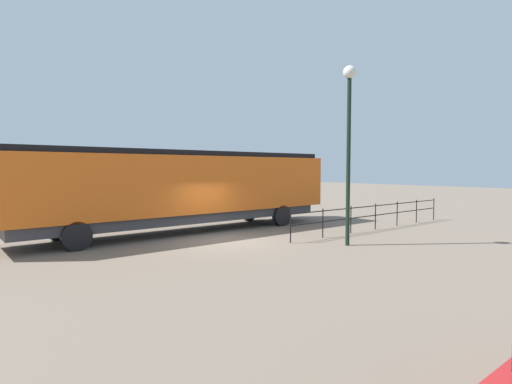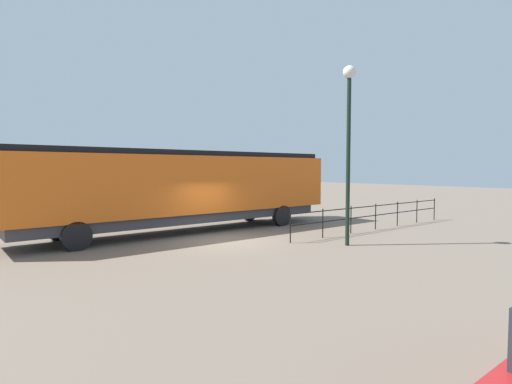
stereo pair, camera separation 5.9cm
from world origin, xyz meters
name	(u,v)px [view 1 (the left image)]	position (x,y,z in m)	size (l,w,h in m)	color
ground_plane	(227,241)	(0.00, 0.00, 0.00)	(120.00, 120.00, 0.00)	#756656
locomotive	(190,186)	(-3.24, 0.13, 2.20)	(3.13, 16.23, 3.89)	orange
lamp_post	(349,123)	(3.89, 3.14, 4.83)	(0.51, 0.51, 7.06)	black
platform_fence	(375,213)	(2.10, 7.66, 0.84)	(0.05, 11.92, 1.29)	black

